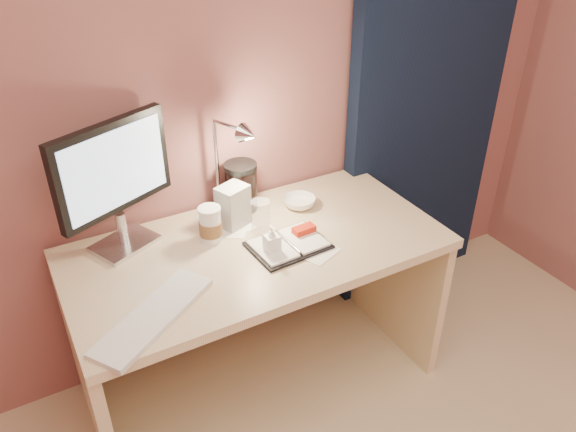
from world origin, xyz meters
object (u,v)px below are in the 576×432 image
clear_cup (261,216)px  dark_jar (241,189)px  keyboard (154,316)px  desk_lamp (216,164)px  lotion_bottle (272,240)px  desk (250,281)px  monitor (112,176)px  bowl (300,202)px  planner (290,243)px  coffee_cup (210,225)px  product_box (233,206)px

clear_cup → dark_jar: size_ratio=0.71×
keyboard → desk_lamp: size_ratio=1.10×
keyboard → lotion_bottle: (0.48, 0.13, 0.05)m
desk → monitor: monitor is taller
keyboard → dark_jar: bearing=8.2°
desk → bowl: size_ratio=10.47×
keyboard → dark_jar: (0.52, 0.47, 0.08)m
desk → lotion_bottle: 0.32m
dark_jar → desk_lamp: size_ratio=0.44×
clear_cup → lotion_bottle: clear_cup is taller
desk → keyboard: keyboard is taller
planner → lotion_bottle: bearing=-174.1°
coffee_cup → lotion_bottle: bearing=-50.3°
product_box → desk_lamp: 0.18m
bowl → desk_lamp: (-0.34, 0.04, 0.24)m
clear_cup → desk_lamp: bearing=132.8°
planner → bowl: bearing=49.3°
desk_lamp → clear_cup: bearing=-70.5°
planner → bowl: size_ratio=2.16×
lotion_bottle → product_box: product_box is taller
planner → bowl: planner is taller
clear_cup → lotion_bottle: (-0.03, -0.16, -0.01)m
product_box → bowl: bearing=-22.2°
keyboard → lotion_bottle: lotion_bottle is taller
keyboard → product_box: product_box is taller
bowl → product_box: product_box is taller
lotion_bottle → desk_lamp: 0.36m
clear_cup → desk: bearing=-174.2°
clear_cup → product_box: size_ratio=0.76×
lotion_bottle → bowl: bearing=43.4°
keyboard → dark_jar: 0.71m
planner → coffee_cup: size_ratio=2.06×
desk → dark_jar: size_ratio=7.75×
bowl → desk: bearing=-162.6°
planner → lotion_bottle: lotion_bottle is taller
planner → desk_lamp: (-0.16, 0.27, 0.25)m
planner → product_box: bearing=113.9°
monitor → lotion_bottle: size_ratio=4.16×
lotion_bottle → product_box: 0.25m
coffee_cup → product_box: size_ratio=0.83×
desk → bowl: bowl is taller
desk → bowl: 0.38m
lotion_bottle → product_box: bearing=99.1°
coffee_cup → bowl: coffee_cup is taller
keyboard → dark_jar: dark_jar is taller
keyboard → clear_cup: 0.59m
coffee_cup → desk_lamp: size_ratio=0.34×
bowl → desk_lamp: bearing=172.5°
keyboard → desk: bearing=-2.4°
monitor → bowl: size_ratio=3.64×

